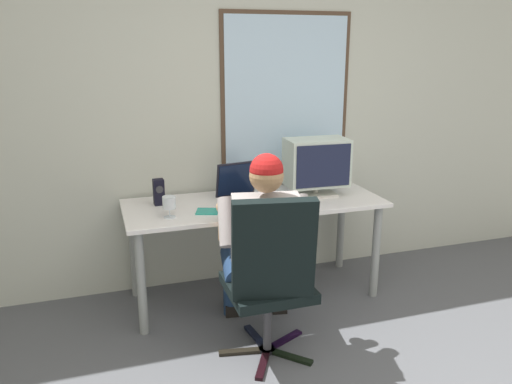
% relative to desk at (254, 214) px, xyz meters
% --- Properties ---
extents(wall_rear, '(5.87, 0.08, 2.58)m').
position_rel_desk_xyz_m(wall_rear, '(0.07, 0.40, 0.66)').
color(wall_rear, beige).
rests_on(wall_rear, ground).
extents(desk, '(1.78, 0.68, 0.72)m').
position_rel_desk_xyz_m(desk, '(0.00, 0.00, 0.00)').
color(desk, gray).
rests_on(desk, ground).
extents(office_chair, '(0.56, 0.59, 1.02)m').
position_rel_desk_xyz_m(office_chair, '(-0.17, -0.81, -0.06)').
color(office_chair, black).
rests_on(office_chair, ground).
extents(person_seated, '(0.59, 0.83, 1.20)m').
position_rel_desk_xyz_m(person_seated, '(-0.12, -0.54, -0.00)').
color(person_seated, navy).
rests_on(person_seated, ground).
extents(crt_monitor, '(0.45, 0.28, 0.41)m').
position_rel_desk_xyz_m(crt_monitor, '(0.47, 0.02, 0.33)').
color(crt_monitor, beige).
rests_on(crt_monitor, desk).
extents(laptop, '(0.35, 0.36, 0.26)m').
position_rel_desk_xyz_m(laptop, '(-0.08, 0.05, 0.16)').
color(laptop, black).
rests_on(laptop, desk).
extents(wine_glass, '(0.08, 0.08, 0.14)m').
position_rel_desk_xyz_m(wine_glass, '(-0.61, -0.16, 0.18)').
color(wine_glass, silver).
rests_on(wine_glass, desk).
extents(desk_speaker, '(0.07, 0.08, 0.18)m').
position_rel_desk_xyz_m(desk_speaker, '(-0.64, 0.13, 0.18)').
color(desk_speaker, black).
rests_on(desk_speaker, desk).
extents(cd_case, '(0.18, 0.16, 0.01)m').
position_rel_desk_xyz_m(cd_case, '(-0.36, -0.13, 0.10)').
color(cd_case, teal).
rests_on(cd_case, desk).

